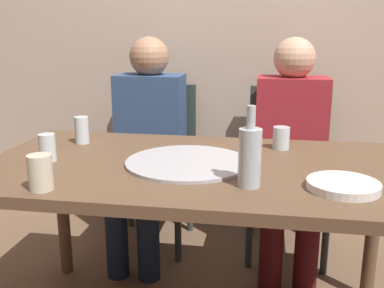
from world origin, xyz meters
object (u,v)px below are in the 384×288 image
(dining_table, at_px, (197,183))
(wine_glass, at_px, (281,138))
(plate_stack, at_px, (343,185))
(chair_left, at_px, (154,154))
(guest_in_sweater, at_px, (147,138))
(guest_in_beanie, at_px, (291,144))
(wine_bottle, at_px, (250,156))
(tumbler_far, at_px, (47,148))
(short_glass, at_px, (82,130))
(chair_right, at_px, (288,160))
(pizza_tray, at_px, (187,162))
(tumbler_near, at_px, (40,172))

(dining_table, relative_size, wine_glass, 17.27)
(wine_glass, relative_size, plate_stack, 0.41)
(chair_left, bearing_deg, guest_in_sweater, 90.00)
(dining_table, bearing_deg, guest_in_beanie, 61.05)
(wine_bottle, distance_m, tumbler_far, 0.77)
(chair_left, height_order, guest_in_sweater, guest_in_sweater)
(tumbler_far, xyz_separation_m, short_glass, (0.02, 0.28, 0.01))
(chair_right, bearing_deg, chair_left, 0.00)
(pizza_tray, height_order, tumbler_near, tumbler_near)
(wine_glass, xyz_separation_m, chair_right, (0.07, 0.57, -0.26))
(guest_in_sweater, bearing_deg, wine_glass, 148.91)
(short_glass, xyz_separation_m, guest_in_beanie, (0.91, 0.46, -0.14))
(guest_in_beanie, bearing_deg, short_glass, 26.79)
(dining_table, bearing_deg, tumbler_far, -173.88)
(dining_table, relative_size, tumbler_near, 14.33)
(dining_table, bearing_deg, guest_in_sweater, 119.18)
(wine_bottle, bearing_deg, dining_table, 132.78)
(pizza_tray, xyz_separation_m, guest_in_sweater, (-0.34, 0.69, -0.09))
(chair_right, bearing_deg, dining_table, 65.68)
(tumbler_far, height_order, chair_left, chair_left)
(wine_bottle, xyz_separation_m, plate_stack, (0.29, 0.02, -0.09))
(tumbler_near, xyz_separation_m, plate_stack, (0.92, 0.15, -0.04))
(wine_bottle, height_order, guest_in_sweater, guest_in_sweater)
(pizza_tray, xyz_separation_m, tumbler_far, (-0.52, -0.05, 0.05))
(tumbler_near, bearing_deg, tumbler_far, 113.50)
(pizza_tray, xyz_separation_m, guest_in_beanie, (0.41, 0.69, -0.09))
(wine_bottle, distance_m, guest_in_beanie, 0.93)
(wine_glass, distance_m, chair_left, 0.93)
(chair_right, bearing_deg, tumbler_far, 43.64)
(guest_in_sweater, bearing_deg, dining_table, 119.18)
(tumbler_near, distance_m, wine_glass, 0.96)
(tumbler_near, bearing_deg, chair_left, 87.46)
(plate_stack, bearing_deg, chair_left, 130.13)
(wine_bottle, xyz_separation_m, chair_left, (-0.58, 1.04, -0.31))
(wine_glass, relative_size, short_glass, 0.79)
(wine_glass, relative_size, chair_left, 0.10)
(dining_table, relative_size, chair_left, 1.76)
(tumbler_far, distance_m, plate_stack, 1.05)
(chair_right, relative_size, guest_in_sweater, 0.77)
(tumbler_near, bearing_deg, guest_in_sweater, 87.08)
(dining_table, xyz_separation_m, tumbler_far, (-0.56, -0.06, 0.13))
(chair_left, relative_size, guest_in_beanie, 0.77)
(tumbler_far, xyz_separation_m, chair_right, (0.93, 0.89, -0.26))
(wine_bottle, xyz_separation_m, chair_right, (0.18, 1.04, -0.31))
(wine_glass, distance_m, short_glass, 0.85)
(guest_in_sweater, distance_m, guest_in_beanie, 0.75)
(wine_glass, bearing_deg, short_glass, -176.85)
(short_glass, height_order, chair_right, chair_right)
(tumbler_near, height_order, wine_glass, tumbler_near)
(pizza_tray, relative_size, guest_in_beanie, 0.39)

